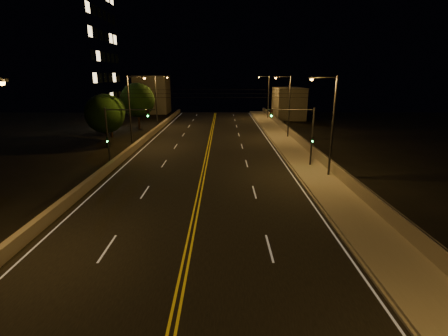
{
  "coord_description": "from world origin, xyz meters",
  "views": [
    {
      "loc": [
        1.92,
        -5.57,
        9.22
      ],
      "look_at": [
        2.0,
        18.0,
        2.5
      ],
      "focal_mm": 26.0,
      "sensor_mm": 36.0,
      "label": 1
    }
  ],
  "objects_px": {
    "streetlight_2": "(288,103)",
    "tree_2": "(137,100)",
    "traffic_signal_right": "(303,130)",
    "traffic_signal_left": "(117,131)",
    "building_tower": "(36,46)",
    "streetlight_3": "(267,94)",
    "streetlight_6": "(158,98)",
    "streetlight_5": "(131,107)",
    "tree_1": "(110,111)",
    "streetlight_1": "(330,121)",
    "tree_0": "(105,114)"
  },
  "relations": [
    {
      "from": "streetlight_2",
      "to": "tree_2",
      "type": "xyz_separation_m",
      "value": [
        -24.63,
        9.19,
        -0.24
      ]
    },
    {
      "from": "traffic_signal_right",
      "to": "traffic_signal_left",
      "type": "relative_size",
      "value": 1.0
    },
    {
      "from": "building_tower",
      "to": "traffic_signal_left",
      "type": "bearing_deg",
      "value": -51.5
    },
    {
      "from": "traffic_signal_left",
      "to": "tree_2",
      "type": "height_order",
      "value": "tree_2"
    },
    {
      "from": "streetlight_3",
      "to": "streetlight_6",
      "type": "xyz_separation_m",
      "value": [
        -21.45,
        -11.72,
        0.0
      ]
    },
    {
      "from": "streetlight_5",
      "to": "tree_1",
      "type": "relative_size",
      "value": 1.45
    },
    {
      "from": "streetlight_2",
      "to": "streetlight_6",
      "type": "height_order",
      "value": "same"
    },
    {
      "from": "streetlight_5",
      "to": "streetlight_1",
      "type": "bearing_deg",
      "value": -32.22
    },
    {
      "from": "streetlight_3",
      "to": "traffic_signal_right",
      "type": "height_order",
      "value": "streetlight_3"
    },
    {
      "from": "streetlight_5",
      "to": "traffic_signal_left",
      "type": "relative_size",
      "value": 1.5
    },
    {
      "from": "traffic_signal_left",
      "to": "tree_0",
      "type": "xyz_separation_m",
      "value": [
        -4.9,
        10.69,
        0.49
      ]
    },
    {
      "from": "tree_0",
      "to": "tree_1",
      "type": "bearing_deg",
      "value": 104.01
    },
    {
      "from": "streetlight_5",
      "to": "tree_1",
      "type": "distance_m",
      "value": 9.5
    },
    {
      "from": "streetlight_6",
      "to": "building_tower",
      "type": "distance_m",
      "value": 22.45
    },
    {
      "from": "traffic_signal_right",
      "to": "tree_1",
      "type": "xyz_separation_m",
      "value": [
        -25.45,
        17.63,
        0.13
      ]
    },
    {
      "from": "traffic_signal_left",
      "to": "tree_0",
      "type": "distance_m",
      "value": 11.77
    },
    {
      "from": "streetlight_6",
      "to": "tree_0",
      "type": "distance_m",
      "value": 17.15
    },
    {
      "from": "streetlight_2",
      "to": "traffic_signal_right",
      "type": "xyz_separation_m",
      "value": [
        -1.52,
        -16.3,
        -1.44
      ]
    },
    {
      "from": "traffic_signal_left",
      "to": "tree_1",
      "type": "distance_m",
      "value": 18.84
    },
    {
      "from": "streetlight_2",
      "to": "building_tower",
      "type": "xyz_separation_m",
      "value": [
        -42.11,
        11.07,
        8.77
      ]
    },
    {
      "from": "streetlight_3",
      "to": "traffic_signal_right",
      "type": "distance_m",
      "value": 39.17
    },
    {
      "from": "traffic_signal_right",
      "to": "tree_0",
      "type": "xyz_separation_m",
      "value": [
        -23.72,
        10.69,
        0.49
      ]
    },
    {
      "from": "tree_0",
      "to": "streetlight_2",
      "type": "bearing_deg",
      "value": 12.54
    },
    {
      "from": "streetlight_1",
      "to": "tree_1",
      "type": "bearing_deg",
      "value": 141.9
    },
    {
      "from": "streetlight_1",
      "to": "streetlight_2",
      "type": "distance_m",
      "value": 19.82
    },
    {
      "from": "streetlight_2",
      "to": "tree_1",
      "type": "distance_m",
      "value": 27.03
    },
    {
      "from": "streetlight_2",
      "to": "tree_0",
      "type": "height_order",
      "value": "streetlight_2"
    },
    {
      "from": "traffic_signal_right",
      "to": "building_tower",
      "type": "height_order",
      "value": "building_tower"
    },
    {
      "from": "streetlight_2",
      "to": "tree_2",
      "type": "bearing_deg",
      "value": 159.53
    },
    {
      "from": "streetlight_3",
      "to": "building_tower",
      "type": "relative_size",
      "value": 0.32
    },
    {
      "from": "streetlight_2",
      "to": "streetlight_6",
      "type": "bearing_deg",
      "value": 152.66
    },
    {
      "from": "streetlight_1",
      "to": "traffic_signal_right",
      "type": "relative_size",
      "value": 1.5
    },
    {
      "from": "streetlight_1",
      "to": "streetlight_3",
      "type": "bearing_deg",
      "value": 90.0
    },
    {
      "from": "streetlight_6",
      "to": "building_tower",
      "type": "height_order",
      "value": "building_tower"
    },
    {
      "from": "tree_0",
      "to": "tree_1",
      "type": "height_order",
      "value": "tree_0"
    },
    {
      "from": "streetlight_5",
      "to": "traffic_signal_left",
      "type": "xyz_separation_m",
      "value": [
        1.12,
        -10.0,
        -1.44
      ]
    },
    {
      "from": "streetlight_1",
      "to": "tree_0",
      "type": "bearing_deg",
      "value": 150.62
    },
    {
      "from": "building_tower",
      "to": "streetlight_1",
      "type": "bearing_deg",
      "value": -36.27
    },
    {
      "from": "streetlight_1",
      "to": "tree_2",
      "type": "bearing_deg",
      "value": 130.32
    },
    {
      "from": "tree_0",
      "to": "tree_2",
      "type": "xyz_separation_m",
      "value": [
        0.61,
        14.81,
        0.7
      ]
    },
    {
      "from": "streetlight_3",
      "to": "tree_0",
      "type": "relative_size",
      "value": 1.33
    },
    {
      "from": "traffic_signal_right",
      "to": "streetlight_1",
      "type": "bearing_deg",
      "value": -66.66
    },
    {
      "from": "streetlight_3",
      "to": "tree_0",
      "type": "distance_m",
      "value": 38.02
    },
    {
      "from": "traffic_signal_left",
      "to": "tree_2",
      "type": "distance_m",
      "value": 25.89
    },
    {
      "from": "streetlight_5",
      "to": "tree_0",
      "type": "distance_m",
      "value": 3.96
    },
    {
      "from": "tree_1",
      "to": "streetlight_3",
      "type": "bearing_deg",
      "value": 38.55
    },
    {
      "from": "streetlight_5",
      "to": "tree_1",
      "type": "xyz_separation_m",
      "value": [
        -5.52,
        7.63,
        -1.3
      ]
    },
    {
      "from": "streetlight_6",
      "to": "streetlight_5",
      "type": "bearing_deg",
      "value": -90.0
    },
    {
      "from": "streetlight_3",
      "to": "streetlight_6",
      "type": "height_order",
      "value": "same"
    },
    {
      "from": "streetlight_5",
      "to": "tree_0",
      "type": "bearing_deg",
      "value": 169.67
    }
  ]
}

